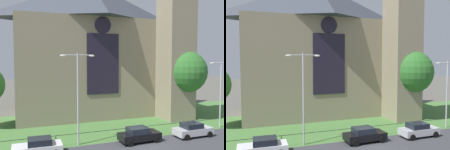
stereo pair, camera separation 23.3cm
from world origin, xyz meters
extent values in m
plane|color=#56544C|center=(0.00, 10.00, 0.00)|extent=(160.00, 160.00, 0.00)
cube|color=#477538|center=(0.00, 8.00, 0.00)|extent=(120.00, 20.00, 0.01)
cube|color=gray|center=(-0.61, 16.44, 7.00)|extent=(22.00, 12.00, 14.00)
pyramid|color=#383D47|center=(-0.61, 16.44, 17.00)|extent=(22.00, 12.00, 6.00)
cube|color=black|center=(-0.61, 10.39, 7.70)|extent=(4.40, 0.16, 8.00)
cylinder|color=black|center=(-0.61, 10.39, 12.80)|extent=(2.20, 0.15, 2.20)
cube|color=gray|center=(9.39, 8.44, 9.00)|extent=(4.00, 4.00, 18.00)
cylinder|color=black|center=(-0.61, 2.50, 1.10)|extent=(29.67, 0.05, 0.05)
cylinder|color=black|center=(-8.03, 2.50, 0.55)|extent=(0.07, 0.07, 1.10)
cylinder|color=black|center=(-0.61, 2.50, 0.55)|extent=(0.06, 0.07, 1.10)
cylinder|color=black|center=(6.81, 2.50, 0.55)|extent=(0.06, 0.07, 1.10)
cylinder|color=#4C3823|center=(10.41, 7.63, 2.19)|extent=(0.93, 0.93, 4.38)
sphere|color=#2D6B28|center=(10.41, 7.63, 6.61)|extent=(5.94, 5.94, 5.94)
cylinder|color=#423021|center=(14.43, 13.56, 1.25)|extent=(0.48, 0.48, 2.50)
sphere|color=#235B23|center=(14.43, 13.56, 4.13)|extent=(4.35, 4.35, 4.35)
cylinder|color=#B2B2B7|center=(-5.89, 2.40, 4.47)|extent=(0.16, 0.16, 8.93)
cylinder|color=#B2B2B7|center=(-6.59, 2.40, 8.73)|extent=(1.40, 0.10, 0.10)
cylinder|color=#B2B2B7|center=(-5.19, 2.40, 8.73)|extent=(1.40, 0.10, 0.10)
ellipsoid|color=white|center=(-7.29, 2.40, 8.68)|extent=(0.57, 0.26, 0.20)
ellipsoid|color=white|center=(-4.49, 2.40, 8.68)|extent=(0.57, 0.26, 0.20)
cylinder|color=#B2B2B7|center=(11.69, 2.40, 4.06)|extent=(0.16, 0.16, 8.11)
cylinder|color=#B2B2B7|center=(10.99, 2.40, 7.91)|extent=(1.40, 0.10, 0.10)
ellipsoid|color=white|center=(10.29, 2.40, 7.86)|extent=(0.57, 0.26, 0.20)
cube|color=silver|center=(-9.84, 0.98, 0.61)|extent=(4.26, 1.95, 0.70)
cube|color=black|center=(-9.64, 0.97, 1.23)|extent=(2.05, 1.67, 0.55)
cylinder|color=black|center=(-11.27, 1.93, 0.32)|extent=(0.65, 0.24, 0.64)
cylinder|color=black|center=(-8.33, 1.83, 0.32)|extent=(0.65, 0.24, 0.64)
cube|color=black|center=(0.10, 1.09, 0.61)|extent=(4.25, 1.93, 0.70)
cube|color=black|center=(-0.10, 1.08, 1.23)|extent=(2.05, 1.66, 0.55)
cylinder|color=black|center=(1.54, 2.03, 0.32)|extent=(0.65, 0.24, 0.64)
cylinder|color=black|center=(1.59, 0.23, 0.32)|extent=(0.65, 0.24, 0.64)
cylinder|color=black|center=(-1.40, 1.94, 0.32)|extent=(0.65, 0.24, 0.64)
cylinder|color=black|center=(-1.35, 0.14, 0.32)|extent=(0.65, 0.24, 0.64)
cube|color=#B7B7BC|center=(6.33, 0.65, 0.61)|extent=(4.21, 1.84, 0.70)
cube|color=black|center=(6.13, 0.65, 1.23)|extent=(2.01, 1.62, 0.55)
cylinder|color=black|center=(7.79, 1.57, 0.32)|extent=(0.64, 0.23, 0.64)
cylinder|color=black|center=(7.81, -0.23, 0.32)|extent=(0.64, 0.23, 0.64)
cylinder|color=black|center=(4.85, 1.54, 0.32)|extent=(0.64, 0.23, 0.64)
cylinder|color=black|center=(4.87, -0.26, 0.32)|extent=(0.64, 0.23, 0.64)
camera|label=1|loc=(-11.45, -21.51, 8.39)|focal=40.83mm
camera|label=2|loc=(-11.23, -21.59, 8.39)|focal=40.83mm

